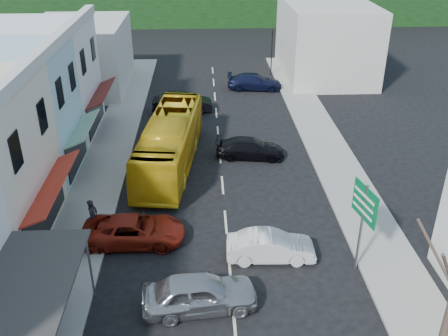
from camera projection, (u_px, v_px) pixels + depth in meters
ground at (230, 270)px, 23.05m from camera, size 120.00×120.00×0.00m
sidewalk_left at (103, 171)px, 31.57m from camera, size 3.00×52.00×0.15m
sidewalk_right at (337, 166)px, 32.17m from camera, size 3.00×52.00×0.15m
distant_block_left at (81, 56)px, 45.09m from camera, size 8.00×10.00×6.00m
distant_block_right at (326, 40)px, 48.43m from camera, size 8.00×12.00×7.00m
bus at (170, 143)px, 31.77m from camera, size 3.86×11.81×3.10m
car_silver at (200, 295)px, 20.55m from camera, size 4.58×2.30×1.40m
car_white at (271, 246)px, 23.51m from camera, size 4.45×1.94×1.40m
car_red at (134, 230)px, 24.67m from camera, size 4.61×1.93×1.40m
car_black_near at (250, 148)px, 33.18m from camera, size 4.69×2.37×1.40m
car_black_far at (182, 104)px, 40.56m from camera, size 4.48×1.99×1.40m
car_navy_far at (255, 82)px, 45.73m from camera, size 4.66×2.27×1.40m
pedestrian_left at (93, 217)px, 25.21m from camera, size 0.57×0.69×1.70m
direction_sign at (361, 229)px, 22.07m from camera, size 1.03×2.10×4.48m
traffic_signal at (272, 53)px, 49.03m from camera, size 0.58×0.96×4.49m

